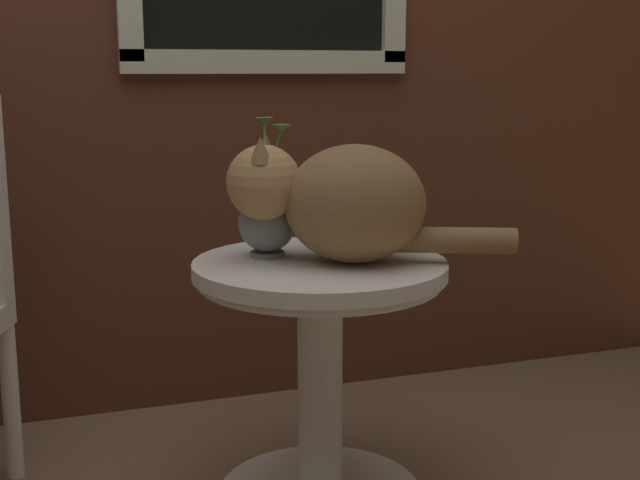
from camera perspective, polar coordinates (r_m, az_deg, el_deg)
name	(u,v)px	position (r m, az deg, el deg)	size (l,w,h in m)	color
wicker_side_table	(320,344)	(2.06, 0.00, -6.89)	(0.60, 0.60, 0.61)	silver
cat	(342,201)	(1.97, 1.46, 2.62)	(0.63, 0.38, 0.29)	olive
pewter_vase_with_ivy	(267,216)	(2.04, -3.52, 1.58)	(0.14, 0.15, 0.33)	gray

